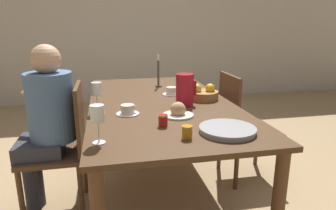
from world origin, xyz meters
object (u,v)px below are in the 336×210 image
(jam_jar_amber, at_px, (188,131))
(fruit_bowl, at_px, (203,94))
(teacup_near_person, at_px, (128,110))
(serving_tray, at_px, (227,130))
(red_pitcher, at_px, (185,90))
(wine_glass_juice, at_px, (97,116))
(chair_opposite, at_px, (242,124))
(bread_plate, at_px, (178,111))
(wine_glass_water, at_px, (97,90))
(teacup_across, at_px, (172,91))
(jam_jar_red, at_px, (163,120))
(chair_person_side, at_px, (63,146))
(candlestick_tall, at_px, (158,75))
(person_seated, at_px, (47,117))

(jam_jar_amber, bearing_deg, fruit_bowl, 66.33)
(teacup_near_person, bearing_deg, serving_tray, -41.66)
(jam_jar_amber, bearing_deg, red_pitcher, 76.61)
(wine_glass_juice, relative_size, fruit_bowl, 0.83)
(chair_opposite, height_order, serving_tray, chair_opposite)
(red_pitcher, relative_size, serving_tray, 0.74)
(chair_opposite, height_order, bread_plate, chair_opposite)
(chair_opposite, height_order, jam_jar_amber, chair_opposite)
(wine_glass_juice, xyz_separation_m, teacup_near_person, (0.18, 0.45, -0.11))
(wine_glass_water, height_order, jam_jar_amber, wine_glass_water)
(red_pitcher, xyz_separation_m, wine_glass_water, (-0.60, -0.05, 0.03))
(teacup_across, bearing_deg, bread_plate, -98.51)
(jam_jar_amber, distance_m, jam_jar_red, 0.23)
(chair_person_side, xyz_separation_m, jam_jar_amber, (0.71, -0.65, 0.29))
(red_pitcher, bearing_deg, candlestick_tall, 95.72)
(person_seated, distance_m, red_pitcher, 0.95)
(chair_person_side, height_order, teacup_near_person, chair_person_side)
(red_pitcher, xyz_separation_m, jam_jar_amber, (-0.15, -0.61, -0.08))
(chair_person_side, xyz_separation_m, fruit_bowl, (1.04, 0.11, 0.29))
(chair_opposite, xyz_separation_m, bread_plate, (-0.66, -0.44, 0.28))
(chair_person_side, xyz_separation_m, teacup_across, (0.83, 0.31, 0.28))
(bread_plate, bearing_deg, fruit_bowl, 52.56)
(teacup_near_person, height_order, jam_jar_amber, jam_jar_amber)
(candlestick_tall, bearing_deg, red_pitcher, -84.28)
(jam_jar_red, bearing_deg, fruit_bowl, 52.54)
(candlestick_tall, bearing_deg, wine_glass_juice, -112.41)
(chair_opposite, height_order, wine_glass_water, wine_glass_water)
(candlestick_tall, bearing_deg, chair_opposite, -37.38)
(serving_tray, distance_m, fruit_bowl, 0.73)
(chair_person_side, distance_m, teacup_near_person, 0.55)
(wine_glass_juice, relative_size, teacup_across, 1.30)
(jam_jar_amber, bearing_deg, serving_tray, 9.33)
(person_seated, distance_m, fruit_bowl, 1.14)
(red_pitcher, relative_size, candlestick_tall, 0.78)
(jam_jar_red, height_order, fruit_bowl, fruit_bowl)
(teacup_across, distance_m, candlestick_tall, 0.35)
(person_seated, xyz_separation_m, bread_plate, (0.84, -0.27, 0.07))
(chair_person_side, xyz_separation_m, person_seated, (-0.09, 0.00, 0.21))
(chair_person_side, relative_size, red_pitcher, 3.97)
(chair_person_side, xyz_separation_m, chair_opposite, (1.41, 0.17, 0.00))
(red_pitcher, xyz_separation_m, serving_tray, (0.09, -0.57, -0.10))
(wine_glass_juice, height_order, candlestick_tall, candlestick_tall)
(teacup_near_person, bearing_deg, chair_person_side, 159.36)
(teacup_near_person, distance_m, candlestick_tall, 0.88)
(teacup_near_person, bearing_deg, jam_jar_red, -56.56)
(chair_person_side, height_order, teacup_across, chair_person_side)
(red_pitcher, height_order, serving_tray, red_pitcher)
(chair_opposite, xyz_separation_m, teacup_across, (-0.57, 0.14, 0.28))
(wine_glass_water, relative_size, fruit_bowl, 0.86)
(chair_opposite, distance_m, teacup_across, 0.65)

